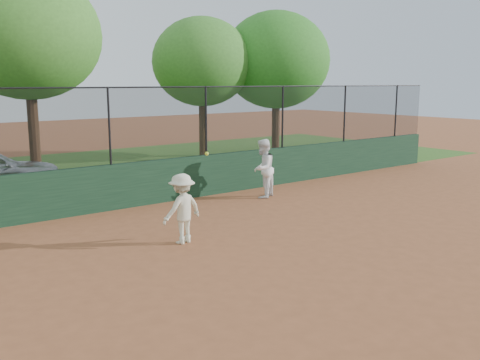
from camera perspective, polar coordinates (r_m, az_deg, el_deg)
ground at (r=9.89m, az=4.21°, el=-9.21°), size 80.00×80.00×0.00m
back_wall at (r=14.59m, az=-11.71°, el=-0.53°), size 26.00×0.20×1.20m
grass_strip at (r=20.18m, az=-19.21°, el=0.39°), size 36.00×12.00×0.01m
player_second at (r=15.45m, az=2.47°, el=1.23°), size 1.03×0.96×1.70m
player_main at (r=11.15m, az=-6.19°, el=-3.05°), size 1.02×0.69×1.91m
fence_assembly at (r=14.37m, az=-12.05°, el=5.87°), size 26.00×0.06×2.00m
tree_2 at (r=19.48m, az=-21.76°, el=14.14°), size 4.91×4.46×6.96m
tree_3 at (r=22.95m, az=-4.04°, el=12.43°), size 4.29×3.90×6.00m
tree_4 at (r=24.43m, az=3.91°, el=12.62°), size 4.98×4.52×6.42m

